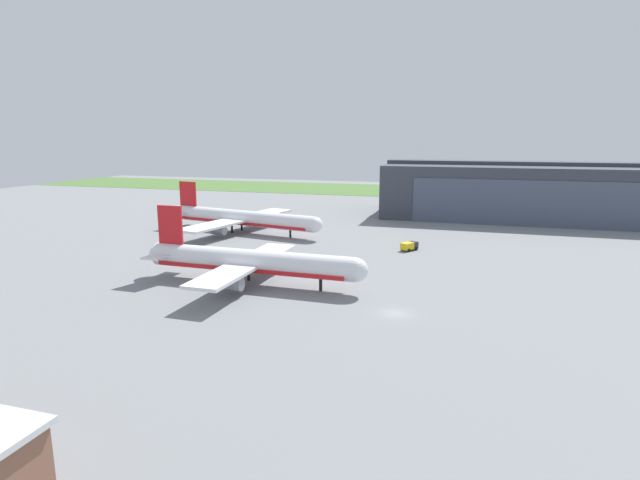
{
  "coord_description": "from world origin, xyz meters",
  "views": [
    {
      "loc": [
        10.07,
        -71.34,
        25.7
      ],
      "look_at": [
        -19.16,
        24.85,
        5.11
      ],
      "focal_mm": 28.29,
      "sensor_mm": 36.0,
      "label": 1
    }
  ],
  "objects_px": {
    "maintenance_hangar": "(525,191)",
    "airliner_near_right": "(251,262)",
    "airliner_far_right": "(242,218)",
    "stair_truck": "(409,246)"
  },
  "relations": [
    {
      "from": "maintenance_hangar",
      "to": "airliner_far_right",
      "type": "height_order",
      "value": "maintenance_hangar"
    },
    {
      "from": "airliner_near_right",
      "to": "airliner_far_right",
      "type": "xyz_separation_m",
      "value": [
        -23.34,
        45.03,
        -0.18
      ]
    },
    {
      "from": "maintenance_hangar",
      "to": "airliner_far_right",
      "type": "xyz_separation_m",
      "value": [
        -76.15,
        -50.08,
        -4.71
      ]
    },
    {
      "from": "maintenance_hangar",
      "to": "stair_truck",
      "type": "relative_size",
      "value": 19.09
    },
    {
      "from": "maintenance_hangar",
      "to": "airliner_near_right",
      "type": "xyz_separation_m",
      "value": [
        -52.81,
        -95.11,
        -4.53
      ]
    },
    {
      "from": "maintenance_hangar",
      "to": "stair_truck",
      "type": "xyz_separation_m",
      "value": [
        -29.36,
        -59.43,
        -7.49
      ]
    },
    {
      "from": "airliner_far_right",
      "to": "stair_truck",
      "type": "distance_m",
      "value": 47.79
    },
    {
      "from": "airliner_near_right",
      "to": "airliner_far_right",
      "type": "bearing_deg",
      "value": 117.4
    },
    {
      "from": "airliner_near_right",
      "to": "airliner_far_right",
      "type": "relative_size",
      "value": 0.87
    },
    {
      "from": "maintenance_hangar",
      "to": "airliner_near_right",
      "type": "relative_size",
      "value": 2.11
    }
  ]
}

